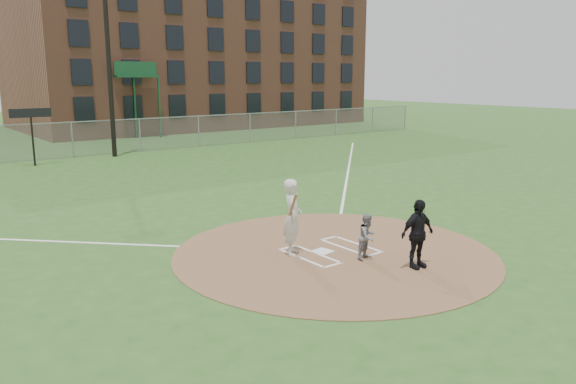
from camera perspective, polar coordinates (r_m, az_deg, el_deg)
ground at (r=14.81m, az=4.73°, el=-6.19°), size 140.00×140.00×0.00m
dirt_circle at (r=14.81m, az=4.74°, el=-6.15°), size 8.40×8.40×0.02m
home_plate at (r=14.78m, az=3.52°, el=-6.06°), size 0.53×0.53×0.03m
foul_line_first at (r=27.20m, az=6.11°, el=2.06°), size 17.04×17.04×0.01m
catcher at (r=14.23m, az=8.08°, el=-4.50°), size 0.64×0.54×1.16m
umpire at (r=13.73m, az=13.01°, el=-4.17°), size 1.01×0.49×1.67m
batters_boxes at (r=14.91m, az=4.35°, el=-5.96°), size 2.08×1.88×0.01m
batter_at_plate at (r=14.34m, az=0.47°, el=-2.55°), size 0.85×1.12×1.97m
outfield_fence at (r=33.96m, az=-21.05°, el=4.99°), size 56.08×0.08×2.03m
brick_warehouse at (r=54.76m, az=-9.94°, el=14.66°), size 30.00×17.17×15.00m
light_pole at (r=33.51m, az=-17.89°, el=14.72°), size 1.20×0.30×12.22m
scoreboard_sign at (r=31.48m, az=-24.66°, el=6.74°), size 2.00×0.10×2.93m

